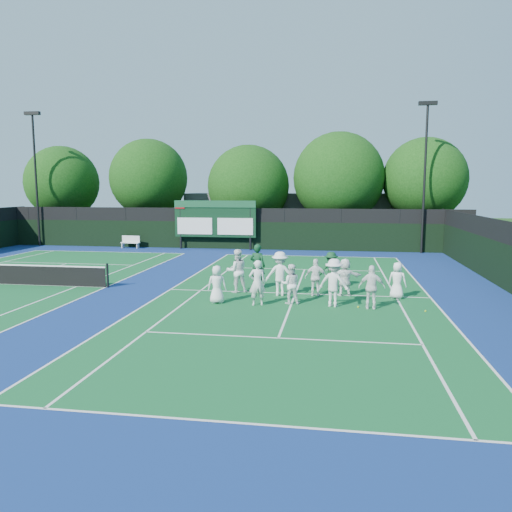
# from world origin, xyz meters

# --- Properties ---
(ground) EXTENTS (120.00, 120.00, 0.00)m
(ground) POSITION_xyz_m (0.00, 0.00, 0.00)
(ground) COLOR #163A10
(ground) RESTS_ON ground
(court_apron) EXTENTS (34.00, 32.00, 0.01)m
(court_apron) POSITION_xyz_m (-6.00, 1.00, 0.00)
(court_apron) COLOR navy
(court_apron) RESTS_ON ground
(near_court) EXTENTS (11.05, 23.85, 0.01)m
(near_court) POSITION_xyz_m (0.00, 1.00, 0.01)
(near_court) COLOR #115427
(near_court) RESTS_ON ground
(back_fence) EXTENTS (34.00, 0.08, 3.00)m
(back_fence) POSITION_xyz_m (-6.00, 16.00, 1.36)
(back_fence) COLOR black
(back_fence) RESTS_ON ground
(scoreboard) EXTENTS (6.00, 0.21, 3.55)m
(scoreboard) POSITION_xyz_m (-7.01, 15.59, 2.19)
(scoreboard) COLOR black
(scoreboard) RESTS_ON ground
(clubhouse) EXTENTS (18.00, 6.00, 4.00)m
(clubhouse) POSITION_xyz_m (-2.00, 24.00, 2.00)
(clubhouse) COLOR #57575C
(clubhouse) RESTS_ON ground
(light_pole_left) EXTENTS (1.20, 0.30, 10.12)m
(light_pole_left) POSITION_xyz_m (-21.00, 15.70, 6.30)
(light_pole_left) COLOR black
(light_pole_left) RESTS_ON ground
(light_pole_right) EXTENTS (1.20, 0.30, 10.12)m
(light_pole_right) POSITION_xyz_m (7.50, 15.70, 6.30)
(light_pole_right) COLOR black
(light_pole_right) RESTS_ON ground
(bench) EXTENTS (1.50, 0.57, 0.92)m
(bench) POSITION_xyz_m (-13.42, 15.37, 0.50)
(bench) COLOR silver
(bench) RESTS_ON ground
(tree_a) EXTENTS (6.03, 6.03, 7.92)m
(tree_a) POSITION_xyz_m (-20.92, 19.58, 4.75)
(tree_a) COLOR black
(tree_a) RESTS_ON ground
(tree_b) EXTENTS (6.27, 6.27, 8.39)m
(tree_b) POSITION_xyz_m (-13.31, 19.58, 5.09)
(tree_b) COLOR black
(tree_b) RESTS_ON ground
(tree_c) EXTENTS (6.42, 6.42, 7.81)m
(tree_c) POSITION_xyz_m (-5.06, 19.58, 4.43)
(tree_c) COLOR black
(tree_c) RESTS_ON ground
(tree_d) EXTENTS (6.95, 6.95, 8.70)m
(tree_d) POSITION_xyz_m (1.96, 19.58, 5.04)
(tree_d) COLOR black
(tree_d) RESTS_ON ground
(tree_e) EXTENTS (6.17, 6.17, 8.19)m
(tree_e) POSITION_xyz_m (8.30, 19.58, 4.94)
(tree_e) COLOR black
(tree_e) RESTS_ON ground
(tennis_ball_0) EXTENTS (0.07, 0.07, 0.07)m
(tennis_ball_0) POSITION_xyz_m (-1.54, 0.79, 0.03)
(tennis_ball_0) COLOR #A9C517
(tennis_ball_0) RESTS_ON ground
(tennis_ball_1) EXTENTS (0.07, 0.07, 0.07)m
(tennis_ball_1) POSITION_xyz_m (0.74, 2.00, 0.03)
(tennis_ball_1) COLOR #A9C517
(tennis_ball_1) RESTS_ON ground
(tennis_ball_2) EXTENTS (0.07, 0.07, 0.07)m
(tennis_ball_2) POSITION_xyz_m (4.87, -1.40, 0.03)
(tennis_ball_2) COLOR #A9C517
(tennis_ball_2) RESTS_ON ground
(tennis_ball_3) EXTENTS (0.07, 0.07, 0.07)m
(tennis_ball_3) POSITION_xyz_m (-5.41, 3.31, 0.03)
(tennis_ball_3) COLOR #A9C517
(tennis_ball_3) RESTS_ON ground
(tennis_ball_4) EXTENTS (0.07, 0.07, 0.07)m
(tennis_ball_4) POSITION_xyz_m (1.92, 1.96, 0.03)
(tennis_ball_4) COLOR #A9C517
(tennis_ball_4) RESTS_ON ground
(tennis_ball_5) EXTENTS (0.07, 0.07, 0.07)m
(tennis_ball_5) POSITION_xyz_m (2.50, -1.15, 0.03)
(tennis_ball_5) COLOR #A9C517
(tennis_ball_5) RESTS_ON ground
(player_front_0) EXTENTS (0.78, 0.56, 1.48)m
(player_front_0) POSITION_xyz_m (-2.86, -1.21, 0.74)
(player_front_0) COLOR white
(player_front_0) RESTS_ON ground
(player_front_1) EXTENTS (0.73, 0.59, 1.74)m
(player_front_1) POSITION_xyz_m (-1.26, -1.34, 0.87)
(player_front_1) COLOR silver
(player_front_1) RESTS_ON ground
(player_front_2) EXTENTS (0.81, 0.67, 1.55)m
(player_front_2) POSITION_xyz_m (-0.04, -0.87, 0.77)
(player_front_2) COLOR white
(player_front_2) RESTS_ON ground
(player_front_3) EXTENTS (1.33, 1.01, 1.82)m
(player_front_3) POSITION_xyz_m (1.59, -1.07, 0.91)
(player_front_3) COLOR silver
(player_front_3) RESTS_ON ground
(player_front_4) EXTENTS (0.99, 0.48, 1.63)m
(player_front_4) POSITION_xyz_m (2.97, -1.25, 0.82)
(player_front_4) COLOR white
(player_front_4) RESTS_ON ground
(player_back_0) EXTENTS (1.11, 1.00, 1.86)m
(player_back_0) POSITION_xyz_m (-2.49, 0.92, 0.93)
(player_back_0) COLOR white
(player_back_0) RESTS_ON ground
(player_back_1) EXTENTS (1.26, 0.83, 1.84)m
(player_back_1) POSITION_xyz_m (-0.61, 0.53, 0.92)
(player_back_1) COLOR white
(player_back_1) RESTS_ON ground
(player_back_2) EXTENTS (0.92, 0.40, 1.56)m
(player_back_2) POSITION_xyz_m (0.86, 0.70, 0.78)
(player_back_2) COLOR white
(player_back_2) RESTS_ON ground
(player_back_3) EXTENTS (1.50, 0.69, 1.56)m
(player_back_3) POSITION_xyz_m (2.03, 0.94, 0.78)
(player_back_3) COLOR white
(player_back_3) RESTS_ON ground
(player_back_4) EXTENTS (0.84, 0.68, 1.48)m
(player_back_4) POSITION_xyz_m (4.11, 0.73, 0.74)
(player_back_4) COLOR white
(player_back_4) RESTS_ON ground
(coach_left) EXTENTS (0.81, 0.64, 1.96)m
(coach_left) POSITION_xyz_m (-1.80, 2.14, 0.98)
(coach_left) COLOR #0F391F
(coach_left) RESTS_ON ground
(coach_right) EXTENTS (1.15, 0.79, 1.63)m
(coach_right) POSITION_xyz_m (1.46, 2.46, 0.82)
(coach_right) COLOR #103B1D
(coach_right) RESTS_ON ground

